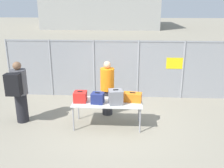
{
  "coord_description": "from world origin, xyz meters",
  "views": [
    {
      "loc": [
        0.39,
        -6.37,
        3.29
      ],
      "look_at": [
        -0.04,
        0.63,
        1.05
      ],
      "focal_mm": 40.0,
      "sensor_mm": 36.0,
      "label": 1
    }
  ],
  "objects_px": {
    "inspection_table": "(107,103)",
    "suitcase_navy": "(98,98)",
    "suitcase_grey": "(116,97)",
    "suitcase_orange": "(132,97)",
    "security_worker_near": "(107,88)",
    "utility_trailer": "(142,72)",
    "traveler_hooded": "(19,90)",
    "suitcase_red": "(80,97)"
  },
  "relations": [
    {
      "from": "suitcase_red",
      "to": "suitcase_grey",
      "type": "bearing_deg",
      "value": -5.67
    },
    {
      "from": "traveler_hooded",
      "to": "utility_trailer",
      "type": "relative_size",
      "value": 0.42
    },
    {
      "from": "suitcase_grey",
      "to": "security_worker_near",
      "type": "distance_m",
      "value": 0.95
    },
    {
      "from": "suitcase_red",
      "to": "traveler_hooded",
      "type": "relative_size",
      "value": 0.2
    },
    {
      "from": "inspection_table",
      "to": "suitcase_navy",
      "type": "bearing_deg",
      "value": -159.11
    },
    {
      "from": "suitcase_grey",
      "to": "traveler_hooded",
      "type": "bearing_deg",
      "value": 176.49
    },
    {
      "from": "suitcase_grey",
      "to": "suitcase_navy",
      "type": "bearing_deg",
      "value": 178.47
    },
    {
      "from": "inspection_table",
      "to": "suitcase_red",
      "type": "xyz_separation_m",
      "value": [
        -0.75,
        -0.01,
        0.19
      ]
    },
    {
      "from": "suitcase_navy",
      "to": "suitcase_orange",
      "type": "height_order",
      "value": "suitcase_navy"
    },
    {
      "from": "inspection_table",
      "to": "suitcase_orange",
      "type": "bearing_deg",
      "value": 7.12
    },
    {
      "from": "suitcase_navy",
      "to": "utility_trailer",
      "type": "xyz_separation_m",
      "value": [
        1.44,
        4.44,
        -0.43
      ]
    },
    {
      "from": "inspection_table",
      "to": "suitcase_navy",
      "type": "relative_size",
      "value": 5.35
    },
    {
      "from": "suitcase_navy",
      "to": "security_worker_near",
      "type": "relative_size",
      "value": 0.21
    },
    {
      "from": "suitcase_red",
      "to": "suitcase_navy",
      "type": "relative_size",
      "value": 0.99
    },
    {
      "from": "suitcase_grey",
      "to": "traveler_hooded",
      "type": "relative_size",
      "value": 0.23
    },
    {
      "from": "suitcase_grey",
      "to": "traveler_hooded",
      "type": "distance_m",
      "value": 2.75
    },
    {
      "from": "suitcase_grey",
      "to": "security_worker_near",
      "type": "height_order",
      "value": "security_worker_near"
    },
    {
      "from": "security_worker_near",
      "to": "utility_trailer",
      "type": "relative_size",
      "value": 0.4
    },
    {
      "from": "suitcase_orange",
      "to": "security_worker_near",
      "type": "xyz_separation_m",
      "value": [
        -0.75,
        0.7,
        0.03
      ]
    },
    {
      "from": "suitcase_navy",
      "to": "suitcase_orange",
      "type": "bearing_deg",
      "value": 11.04
    },
    {
      "from": "inspection_table",
      "to": "suitcase_navy",
      "type": "distance_m",
      "value": 0.34
    },
    {
      "from": "security_worker_near",
      "to": "utility_trailer",
      "type": "distance_m",
      "value": 3.8
    },
    {
      "from": "inspection_table",
      "to": "suitcase_grey",
      "type": "bearing_deg",
      "value": -25.59
    },
    {
      "from": "suitcase_red",
      "to": "suitcase_orange",
      "type": "distance_m",
      "value": 1.44
    },
    {
      "from": "suitcase_grey",
      "to": "security_worker_near",
      "type": "xyz_separation_m",
      "value": [
        -0.3,
        0.9,
        -0.04
      ]
    },
    {
      "from": "suitcase_red",
      "to": "traveler_hooded",
      "type": "xyz_separation_m",
      "value": [
        -1.76,
        0.07,
        0.13
      ]
    },
    {
      "from": "utility_trailer",
      "to": "suitcase_orange",
      "type": "bearing_deg",
      "value": -96.54
    },
    {
      "from": "suitcase_grey",
      "to": "traveler_hooded",
      "type": "xyz_separation_m",
      "value": [
        -2.74,
        0.17,
        0.07
      ]
    },
    {
      "from": "suitcase_orange",
      "to": "traveler_hooded",
      "type": "height_order",
      "value": "traveler_hooded"
    },
    {
      "from": "traveler_hooded",
      "to": "inspection_table",
      "type": "bearing_deg",
      "value": -0.32
    },
    {
      "from": "suitcase_navy",
      "to": "traveler_hooded",
      "type": "bearing_deg",
      "value": 176.06
    },
    {
      "from": "suitcase_navy",
      "to": "suitcase_orange",
      "type": "xyz_separation_m",
      "value": [
        0.95,
        0.18,
        -0.02
      ]
    },
    {
      "from": "suitcase_orange",
      "to": "traveler_hooded",
      "type": "xyz_separation_m",
      "value": [
        -3.2,
        -0.03,
        0.15
      ]
    },
    {
      "from": "suitcase_red",
      "to": "traveler_hooded",
      "type": "bearing_deg",
      "value": 177.7
    },
    {
      "from": "utility_trailer",
      "to": "suitcase_navy",
      "type": "bearing_deg",
      "value": -107.91
    },
    {
      "from": "suitcase_grey",
      "to": "utility_trailer",
      "type": "distance_m",
      "value": 4.58
    },
    {
      "from": "suitcase_red",
      "to": "suitcase_grey",
      "type": "xyz_separation_m",
      "value": [
        0.99,
        -0.1,
        0.05
      ]
    },
    {
      "from": "suitcase_red",
      "to": "suitcase_orange",
      "type": "bearing_deg",
      "value": 3.98
    },
    {
      "from": "security_worker_near",
      "to": "traveler_hooded",
      "type": "bearing_deg",
      "value": 30.07
    },
    {
      "from": "suitcase_red",
      "to": "suitcase_grey",
      "type": "height_order",
      "value": "suitcase_grey"
    },
    {
      "from": "inspection_table",
      "to": "suitcase_grey",
      "type": "height_order",
      "value": "suitcase_grey"
    },
    {
      "from": "suitcase_orange",
      "to": "utility_trailer",
      "type": "height_order",
      "value": "suitcase_orange"
    }
  ]
}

